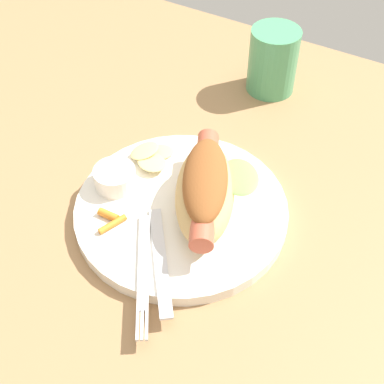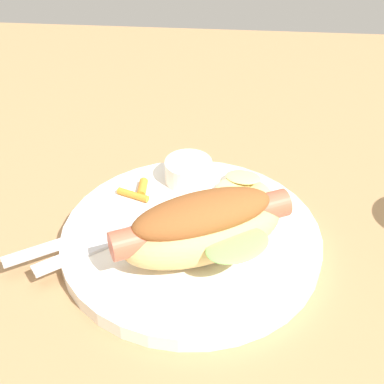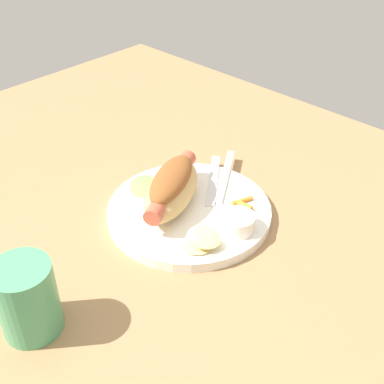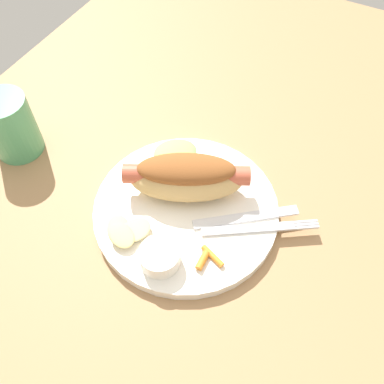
{
  "view_description": "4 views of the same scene",
  "coord_description": "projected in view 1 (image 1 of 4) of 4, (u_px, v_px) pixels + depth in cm",
  "views": [
    {
      "loc": [
        18.72,
        -34.2,
        49.47
      ],
      "look_at": [
        -1.71,
        1.29,
        5.1
      ],
      "focal_mm": 50.35,
      "sensor_mm": 36.0,
      "label": 1
    },
    {
      "loc": [
        37.41,
        4.95,
        38.17
      ],
      "look_at": [
        -4.67,
        1.49,
        5.7
      ],
      "focal_mm": 52.68,
      "sensor_mm": 36.0,
      "label": 2
    },
    {
      "loc": [
        -45.79,
        45.7,
        48.89
      ],
      "look_at": [
        -4.48,
        2.09,
        5.39
      ],
      "focal_mm": 46.94,
      "sensor_mm": 36.0,
      "label": 3
    },
    {
      "loc": [
        -30.85,
        -13.79,
        49.61
      ],
      "look_at": [
        -2.84,
        0.84,
        4.92
      ],
      "focal_mm": 39.32,
      "sensor_mm": 36.0,
      "label": 4
    }
  ],
  "objects": [
    {
      "name": "sauce_ramekin",
      "position": [
        115.0,
        178.0,
        0.65
      ],
      "size": [
        5.1,
        5.1,
        2.48
      ],
      "primitive_type": "cylinder",
      "color": "white",
      "rests_on": "plate"
    },
    {
      "name": "plate",
      "position": [
        181.0,
        210.0,
        0.64
      ],
      "size": [
        25.33,
        25.33,
        1.6
      ],
      "primitive_type": "cylinder",
      "color": "white",
      "rests_on": "ground_plane"
    },
    {
      "name": "hot_dog",
      "position": [
        206.0,
        188.0,
        0.61
      ],
      "size": [
        12.88,
        16.82,
        6.31
      ],
      "rotation": [
        0.0,
        0.0,
        5.17
      ],
      "color": "tan",
      "rests_on": "plate"
    },
    {
      "name": "chips_pile",
      "position": [
        151.0,
        155.0,
        0.69
      ],
      "size": [
        6.45,
        7.36,
        1.63
      ],
      "color": "#E0C779",
      "rests_on": "plate"
    },
    {
      "name": "ground_plane",
      "position": [
        199.0,
        239.0,
        0.63
      ],
      "size": [
        120.0,
        90.0,
        1.8
      ],
      "primitive_type": "cube",
      "color": "#9E754C"
    },
    {
      "name": "knife",
      "position": [
        160.0,
        260.0,
        0.58
      ],
      "size": [
        9.84,
        12.28,
        0.36
      ],
      "primitive_type": "cube",
      "rotation": [
        0.0,
        0.0,
        5.36
      ],
      "color": "silver",
      "rests_on": "plate"
    },
    {
      "name": "carrot_garnish",
      "position": [
        110.0,
        219.0,
        0.62
      ],
      "size": [
        3.4,
        3.57,
        0.93
      ],
      "color": "orange",
      "rests_on": "plate"
    },
    {
      "name": "drinking_cup",
      "position": [
        273.0,
        61.0,
        0.78
      ],
      "size": [
        7.17,
        7.17,
        9.7
      ],
      "primitive_type": "cylinder",
      "color": "#4C9E6B",
      "rests_on": "ground_plane"
    },
    {
      "name": "fork",
      "position": [
        143.0,
        270.0,
        0.57
      ],
      "size": [
        9.32,
        13.78,
        0.4
      ],
      "rotation": [
        0.0,
        0.0,
        5.28
      ],
      "color": "silver",
      "rests_on": "plate"
    }
  ]
}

